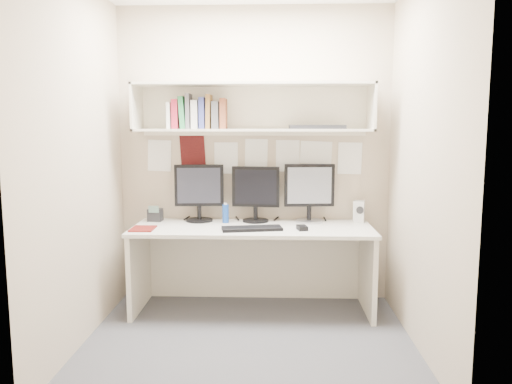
{
  "coord_description": "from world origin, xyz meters",
  "views": [
    {
      "loc": [
        0.18,
        -3.45,
        1.57
      ],
      "look_at": [
        0.04,
        0.35,
        1.06
      ],
      "focal_mm": 35.0,
      "sensor_mm": 36.0,
      "label": 1
    }
  ],
  "objects_px": {
    "monitor_left": "(199,191)",
    "maroon_notebook": "(143,229)",
    "monitor_center": "(256,192)",
    "keyboard": "(252,228)",
    "desk": "(252,268)",
    "speaker": "(359,211)",
    "monitor_right": "(309,191)",
    "desk_phone": "(155,215)"
  },
  "relations": [
    {
      "from": "desk",
      "to": "monitor_right",
      "type": "relative_size",
      "value": 3.94
    },
    {
      "from": "keyboard",
      "to": "maroon_notebook",
      "type": "bearing_deg",
      "value": 170.42
    },
    {
      "from": "monitor_left",
      "to": "speaker",
      "type": "distance_m",
      "value": 1.41
    },
    {
      "from": "desk",
      "to": "keyboard",
      "type": "xyz_separation_m",
      "value": [
        0.0,
        -0.15,
        0.38
      ]
    },
    {
      "from": "desk",
      "to": "speaker",
      "type": "xyz_separation_m",
      "value": [
        0.93,
        0.24,
        0.46
      ]
    },
    {
      "from": "desk",
      "to": "monitor_center",
      "type": "distance_m",
      "value": 0.66
    },
    {
      "from": "monitor_center",
      "to": "desk_phone",
      "type": "height_order",
      "value": "monitor_center"
    },
    {
      "from": "monitor_left",
      "to": "monitor_right",
      "type": "xyz_separation_m",
      "value": [
        0.97,
        -0.0,
        0.0
      ]
    },
    {
      "from": "monitor_left",
      "to": "monitor_center",
      "type": "relative_size",
      "value": 1.03
    },
    {
      "from": "speaker",
      "to": "keyboard",
      "type": "bearing_deg",
      "value": -142.11
    },
    {
      "from": "monitor_center",
      "to": "monitor_left",
      "type": "bearing_deg",
      "value": -173.16
    },
    {
      "from": "desk",
      "to": "monitor_right",
      "type": "height_order",
      "value": "monitor_right"
    },
    {
      "from": "maroon_notebook",
      "to": "desk_phone",
      "type": "xyz_separation_m",
      "value": [
        0.02,
        0.36,
        0.05
      ]
    },
    {
      "from": "monitor_left",
      "to": "monitor_center",
      "type": "distance_m",
      "value": 0.5
    },
    {
      "from": "monitor_right",
      "to": "maroon_notebook",
      "type": "relative_size",
      "value": 2.24
    },
    {
      "from": "speaker",
      "to": "desk_phone",
      "type": "xyz_separation_m",
      "value": [
        -1.79,
        -0.04,
        -0.04
      ]
    },
    {
      "from": "monitor_center",
      "to": "keyboard",
      "type": "bearing_deg",
      "value": -85.74
    },
    {
      "from": "monitor_left",
      "to": "maroon_notebook",
      "type": "distance_m",
      "value": 0.62
    },
    {
      "from": "monitor_center",
      "to": "speaker",
      "type": "height_order",
      "value": "monitor_center"
    },
    {
      "from": "monitor_right",
      "to": "keyboard",
      "type": "relative_size",
      "value": 1.05
    },
    {
      "from": "monitor_right",
      "to": "monitor_center",
      "type": "bearing_deg",
      "value": 175.54
    },
    {
      "from": "desk",
      "to": "speaker",
      "type": "bearing_deg",
      "value": 14.34
    },
    {
      "from": "desk",
      "to": "maroon_notebook",
      "type": "height_order",
      "value": "maroon_notebook"
    },
    {
      "from": "desk",
      "to": "monitor_center",
      "type": "relative_size",
      "value": 4.13
    },
    {
      "from": "maroon_notebook",
      "to": "keyboard",
      "type": "bearing_deg",
      "value": 0.22
    },
    {
      "from": "monitor_center",
      "to": "speaker",
      "type": "distance_m",
      "value": 0.92
    },
    {
      "from": "monitor_right",
      "to": "speaker",
      "type": "bearing_deg",
      "value": -2.17
    },
    {
      "from": "desk",
      "to": "speaker",
      "type": "relative_size",
      "value": 10.75
    },
    {
      "from": "monitor_right",
      "to": "maroon_notebook",
      "type": "distance_m",
      "value": 1.45
    },
    {
      "from": "monitor_center",
      "to": "speaker",
      "type": "xyz_separation_m",
      "value": [
        0.91,
        0.02,
        -0.17
      ]
    },
    {
      "from": "monitor_right",
      "to": "maroon_notebook",
      "type": "height_order",
      "value": "monitor_right"
    },
    {
      "from": "desk",
      "to": "monitor_center",
      "type": "bearing_deg",
      "value": 85.04
    },
    {
      "from": "monitor_center",
      "to": "monitor_right",
      "type": "distance_m",
      "value": 0.47
    },
    {
      "from": "monitor_left",
      "to": "keyboard",
      "type": "bearing_deg",
      "value": -42.42
    },
    {
      "from": "monitor_left",
      "to": "desk_phone",
      "type": "relative_size",
      "value": 3.46
    },
    {
      "from": "monitor_right",
      "to": "desk_phone",
      "type": "xyz_separation_m",
      "value": [
        -1.36,
        -0.02,
        -0.22
      ]
    },
    {
      "from": "monitor_center",
      "to": "keyboard",
      "type": "distance_m",
      "value": 0.44
    },
    {
      "from": "monitor_center",
      "to": "desk",
      "type": "bearing_deg",
      "value": -88.12
    },
    {
      "from": "speaker",
      "to": "desk_phone",
      "type": "height_order",
      "value": "speaker"
    },
    {
      "from": "monitor_left",
      "to": "desk_phone",
      "type": "height_order",
      "value": "monitor_left"
    },
    {
      "from": "monitor_right",
      "to": "speaker",
      "type": "height_order",
      "value": "monitor_right"
    },
    {
      "from": "monitor_right",
      "to": "monitor_left",
      "type": "bearing_deg",
      "value": 175.55
    }
  ]
}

